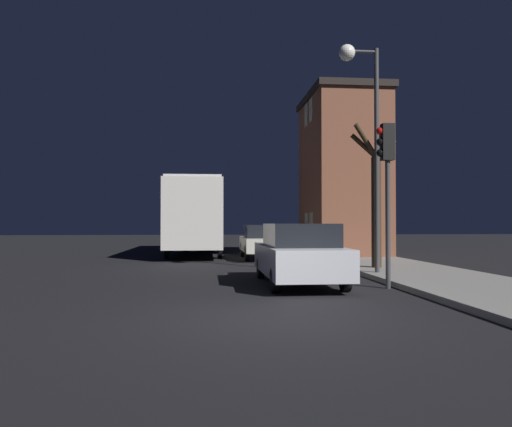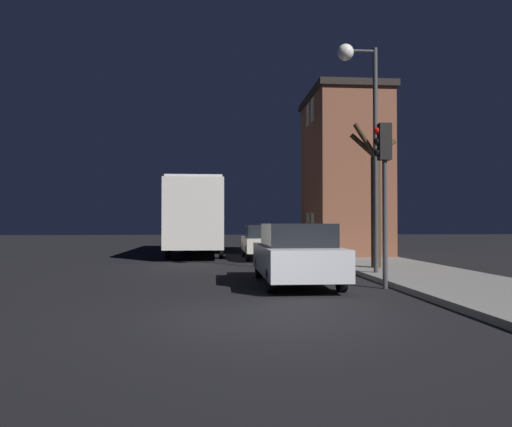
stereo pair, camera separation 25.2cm
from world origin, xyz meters
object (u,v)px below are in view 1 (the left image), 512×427
at_px(streetlamp, 363,108).
at_px(car_near_lane, 299,253).
at_px(bus, 196,212).
at_px(bare_tree, 376,196).
at_px(car_mid_lane, 263,241).
at_px(traffic_light, 386,170).

relative_size(streetlamp, car_near_lane, 1.42).
bearing_deg(streetlamp, bus, 113.43).
relative_size(bare_tree, car_mid_lane, 1.10).
bearing_deg(car_near_lane, bus, 102.39).
height_order(traffic_light, bare_tree, bare_tree).
distance_m(streetlamp, car_near_lane, 5.03).
bearing_deg(bus, traffic_light, -71.14).
bearing_deg(bus, car_mid_lane, -55.14).
bearing_deg(bus, car_near_lane, -77.61).
distance_m(traffic_light, car_mid_lane, 10.60).
height_order(streetlamp, car_mid_lane, streetlamp).
height_order(streetlamp, car_near_lane, streetlamp).
xyz_separation_m(streetlamp, car_mid_lane, (-2.15, 7.64, -4.23)).
relative_size(bare_tree, bus, 0.40).
bearing_deg(traffic_light, car_near_lane, 153.38).
bearing_deg(streetlamp, traffic_light, -95.09).
height_order(traffic_light, bus, traffic_light).
xyz_separation_m(bare_tree, car_mid_lane, (-3.09, 6.05, -1.69)).
xyz_separation_m(traffic_light, bare_tree, (1.17, 4.16, -0.42)).
bearing_deg(bare_tree, car_near_lane, -135.12).
relative_size(traffic_light, car_near_lane, 0.85).
distance_m(streetlamp, bus, 13.45).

